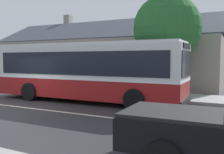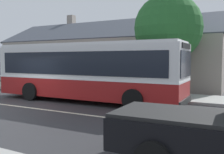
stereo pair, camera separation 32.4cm
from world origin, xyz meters
The scene contains 7 objects.
ground_plane centered at (0.00, 0.00, 0.00)m, with size 300.00×300.00×0.00m, color #2D2D30.
sidewalk_far centered at (0.00, 6.00, 0.07)m, with size 60.00×3.00×0.15m, color #9E9E99.
lane_divider_stripe centered at (0.00, 0.00, 0.00)m, with size 60.00×0.16×0.01m, color beige.
community_building centered at (-1.38, 12.83, 2.11)m, with size 20.80×8.93×7.09m.
transit_bus centered at (2.25, 2.90, 1.71)m, with size 10.85×2.85×3.18m.
bench_by_building centered at (-5.01, 5.65, 0.57)m, with size 1.68×0.51×0.94m.
street_tree_primary centered at (5.70, 6.88, 4.05)m, with size 4.19×4.19×6.34m.
Camera 1 is at (9.67, -8.71, 2.33)m, focal length 40.00 mm.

